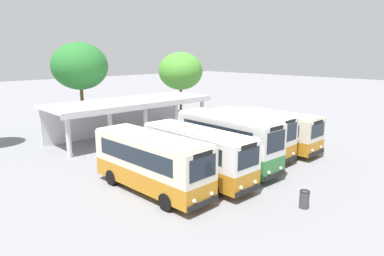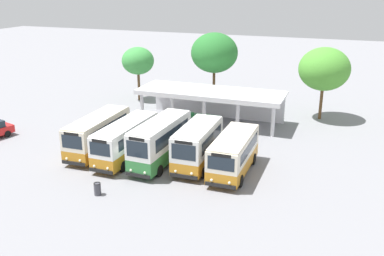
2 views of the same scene
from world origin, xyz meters
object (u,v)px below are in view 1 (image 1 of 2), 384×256
city_bus_fifth_blue (275,130)px  waiting_chair_far_end_seat (142,130)px  city_bus_second_in_row (197,153)px  waiting_chair_fifth_seat (137,131)px  waiting_chair_fourth_seat (131,132)px  city_bus_nearest_orange (151,161)px  waiting_chair_middle_seat (126,133)px  litter_bin_apron (304,199)px  waiting_chair_end_by_column (114,135)px  city_bus_fourth_amber (249,133)px  city_bus_middle_cream (227,140)px  waiting_chair_second_from_end (121,134)px

city_bus_fifth_blue → waiting_chair_far_end_seat: (-4.70, 11.11, -1.15)m
city_bus_second_in_row → waiting_chair_fifth_seat: 12.24m
waiting_chair_fourth_seat → waiting_chair_fifth_seat: 0.59m
city_bus_nearest_orange → waiting_chair_far_end_seat: city_bus_nearest_orange is taller
waiting_chair_middle_seat → litter_bin_apron: 18.01m
waiting_chair_end_by_column → waiting_chair_fifth_seat: size_ratio=1.00×
city_bus_fourth_amber → waiting_chair_far_end_seat: 11.12m
city_bus_fifth_blue → city_bus_second_in_row: bearing=-177.0°
waiting_chair_far_end_seat → city_bus_nearest_orange: bearing=-123.3°
city_bus_middle_cream → waiting_chair_fourth_seat: bearing=89.4°
waiting_chair_middle_seat → waiting_chair_far_end_seat: (1.75, -0.01, 0.00)m
waiting_chair_fifth_seat → city_bus_fifth_blue: bearing=-64.6°
waiting_chair_end_by_column → city_bus_fourth_amber: bearing=-67.2°
city_bus_fifth_blue → waiting_chair_fourth_seat: city_bus_fifth_blue is taller
waiting_chair_far_end_seat → litter_bin_apron: 18.21m
waiting_chair_far_end_seat → litter_bin_apron: (-3.07, -17.95, -0.07)m
city_bus_middle_cream → city_bus_fourth_amber: size_ratio=1.17×
city_bus_middle_cream → waiting_chair_second_from_end: size_ratio=8.93×
city_bus_fourth_amber → city_bus_fifth_blue: city_bus_fourth_amber is taller
city_bus_second_in_row → waiting_chair_far_end_seat: city_bus_second_in_row is taller
city_bus_fifth_blue → waiting_chair_far_end_seat: city_bus_fifth_blue is taller
waiting_chair_second_from_end → city_bus_nearest_orange: bearing=-114.1°
city_bus_second_in_row → waiting_chair_end_by_column: (1.37, 11.69, -1.21)m
waiting_chair_fourth_seat → waiting_chair_end_by_column: bearing=-179.9°
city_bus_fourth_amber → waiting_chair_end_by_column: bearing=112.8°
waiting_chair_end_by_column → waiting_chair_second_from_end: 0.60m
city_bus_middle_cream → waiting_chair_far_end_seat: city_bus_middle_cream is taller
waiting_chair_end_by_column → litter_bin_apron: size_ratio=0.96×
waiting_chair_fifth_seat → waiting_chair_far_end_seat: (0.58, -0.03, 0.00)m
city_bus_second_in_row → waiting_chair_fourth_seat: size_ratio=9.16×
city_bus_second_in_row → waiting_chair_second_from_end: (1.95, 11.57, -1.21)m
city_bus_second_in_row → city_bus_fifth_blue: 9.00m
city_bus_fourth_amber → city_bus_nearest_orange: bearing=-178.9°
city_bus_fifth_blue → waiting_chair_fourth_seat: 12.72m
city_bus_fifth_blue → waiting_chair_second_from_end: bearing=122.4°
city_bus_middle_cream → city_bus_fifth_blue: 6.00m
city_bus_nearest_orange → waiting_chair_far_end_seat: 13.31m
city_bus_fourth_amber → waiting_chair_end_by_column: city_bus_fourth_amber is taller
waiting_chair_end_by_column → waiting_chair_second_from_end: bearing=-12.1°
city_bus_nearest_orange → waiting_chair_second_from_end: (4.94, 11.07, -1.24)m
waiting_chair_fifth_seat → waiting_chair_far_end_seat: 0.58m
city_bus_fifth_blue → waiting_chair_end_by_column: bearing=124.2°
city_bus_nearest_orange → city_bus_second_in_row: 3.03m
city_bus_nearest_orange → waiting_chair_end_by_column: size_ratio=9.18×
city_bus_second_in_row → city_bus_fourth_amber: 6.03m
city_bus_fifth_blue → waiting_chair_second_from_end: city_bus_fifth_blue is taller
city_bus_second_in_row → waiting_chair_middle_seat: bearing=77.7°
city_bus_middle_cream → waiting_chair_fifth_seat: city_bus_middle_cream is taller
city_bus_nearest_orange → waiting_chair_end_by_column: bearing=68.7°
city_bus_middle_cream → litter_bin_apron: bearing=-105.2°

